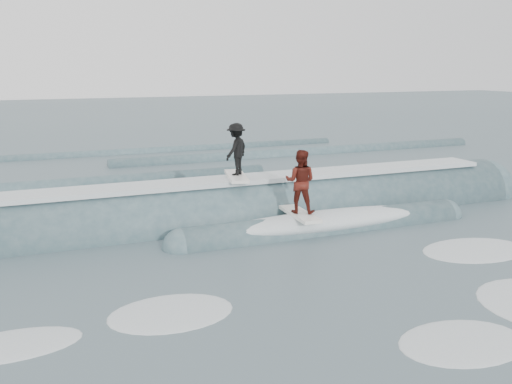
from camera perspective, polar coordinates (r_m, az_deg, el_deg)
name	(u,v)px	position (r m, az deg, el deg)	size (l,w,h in m)	color
ground	(350,289)	(13.11, 9.34, -9.55)	(160.00, 160.00, 0.00)	#3D545A
breaking_wave	(253,219)	(18.46, -0.32, -2.71)	(22.42, 4.09, 2.63)	#35515A
surfer_black	(236,152)	(18.06, -1.99, 4.06)	(1.21, 2.07, 1.75)	white
surfer_red	(300,184)	(16.67, 4.44, 0.78)	(1.15, 2.03, 1.96)	white
whitewater	(428,307)	(12.55, 16.83, -10.97)	(15.77, 6.89, 0.10)	white
far_swells	(190,163)	(29.42, -6.59, 2.90)	(37.56, 8.65, 0.80)	#35515A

